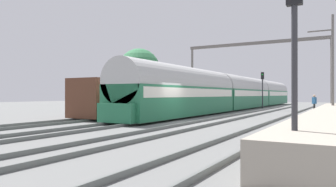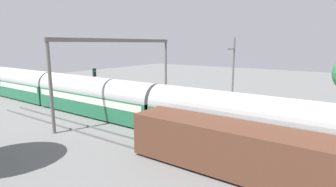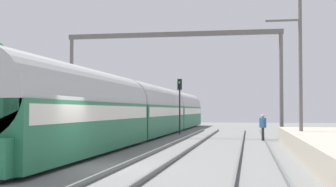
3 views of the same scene
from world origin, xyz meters
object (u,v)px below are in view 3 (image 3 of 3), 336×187
(passenger_train, at_px, (152,111))
(catenary_gantry, at_px, (172,58))
(railway_signal_far, at_px, (180,98))
(person_crossing, at_px, (263,125))

(passenger_train, height_order, catenary_gantry, catenary_gantry)
(railway_signal_far, xyz_separation_m, catenary_gantry, (0.06, -4.19, 2.91))
(passenger_train, xyz_separation_m, person_crossing, (8.50, -4.88, -0.94))
(catenary_gantry, bearing_deg, railway_signal_far, 90.81)
(passenger_train, bearing_deg, railway_signal_far, 49.74)
(catenary_gantry, bearing_deg, person_crossing, -24.36)
(passenger_train, bearing_deg, person_crossing, -29.85)
(passenger_train, height_order, person_crossing, passenger_train)
(railway_signal_far, relative_size, catenary_gantry, 0.28)
(person_crossing, bearing_deg, catenary_gantry, -155.52)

